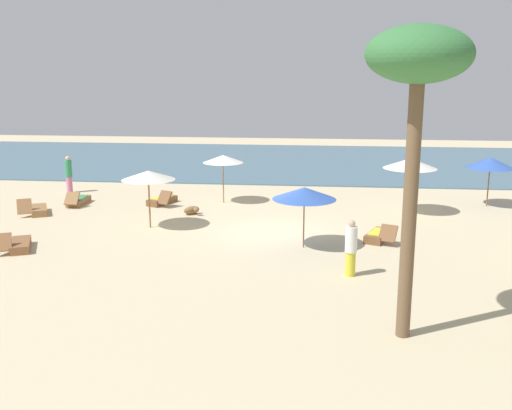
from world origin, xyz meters
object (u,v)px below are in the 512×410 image
at_px(umbrella_4, 304,193).
at_px(palm_2, 418,68).
at_px(person_0, 69,174).
at_px(dog, 192,210).
at_px(lounger_2, 379,236).
at_px(umbrella_0, 223,159).
at_px(lounger_3, 38,210).
at_px(umbrella_1, 490,163).
at_px(umbrella_3, 148,175).
at_px(umbrella_5, 410,163).
at_px(lounger_4, 78,201).
at_px(lounger_5, 162,200).
at_px(lounger_1, 19,245).
at_px(person_1, 351,248).

distance_m(umbrella_4, palm_2, 8.13).
height_order(person_0, dog, person_0).
relative_size(lounger_2, dog, 2.38).
distance_m(umbrella_0, lounger_3, 8.10).
relative_size(umbrella_1, umbrella_3, 0.99).
xyz_separation_m(umbrella_5, palm_2, (-1.78, -11.97, 3.83)).
xyz_separation_m(umbrella_4, palm_2, (2.42, -6.62, 4.05)).
height_order(lounger_4, lounger_5, lounger_5).
height_order(lounger_5, person_0, person_0).
height_order(umbrella_0, person_0, umbrella_0).
distance_m(umbrella_5, lounger_5, 10.79).
bearing_deg(lounger_2, lounger_4, 161.15).
distance_m(umbrella_4, lounger_5, 8.88).
relative_size(umbrella_4, lounger_1, 1.19).
height_order(umbrella_3, lounger_2, umbrella_3).
relative_size(lounger_1, lounger_4, 1.05).
xyz_separation_m(lounger_3, lounger_5, (4.69, 2.29, 0.01)).
relative_size(person_1, palm_2, 0.25).
bearing_deg(lounger_4, umbrella_5, -0.41).
bearing_deg(lounger_3, umbrella_3, -17.36).
bearing_deg(person_0, umbrella_3, -46.44).
distance_m(umbrella_1, umbrella_3, 14.58).
relative_size(lounger_4, palm_2, 0.25).
bearing_deg(person_1, umbrella_4, 117.98).
xyz_separation_m(umbrella_0, person_1, (5.18, -9.23, -1.14)).
distance_m(lounger_2, lounger_3, 13.94).
xyz_separation_m(lounger_2, lounger_4, (-12.72, 4.34, -0.00)).
bearing_deg(lounger_2, palm_2, -91.52).
xyz_separation_m(lounger_3, lounger_4, (0.99, 1.83, 0.00)).
bearing_deg(person_0, lounger_4, -60.29).
height_order(umbrella_3, umbrella_5, umbrella_5).
height_order(lounger_4, person_0, person_0).
bearing_deg(palm_2, lounger_1, 155.62).
bearing_deg(lounger_5, lounger_1, -112.94).
bearing_deg(palm_2, lounger_2, 88.48).
relative_size(lounger_4, lounger_5, 0.97).
bearing_deg(lounger_4, umbrella_0, 9.70).
xyz_separation_m(lounger_1, lounger_5, (3.03, 7.16, 0.01)).
height_order(lounger_3, lounger_4, lounger_3).
height_order(umbrella_0, lounger_1, umbrella_0).
relative_size(umbrella_0, lounger_1, 1.21).
distance_m(umbrella_0, dog, 3.13).
bearing_deg(umbrella_4, lounger_5, 137.28).
bearing_deg(umbrella_4, lounger_4, 151.63).
distance_m(lounger_3, lounger_5, 5.21).
height_order(umbrella_4, umbrella_5, umbrella_5).
xyz_separation_m(umbrella_3, lounger_5, (-0.55, 3.93, -1.84)).
height_order(lounger_3, dog, lounger_3).
height_order(lounger_2, lounger_4, lounger_2).
relative_size(lounger_3, person_1, 1.04).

